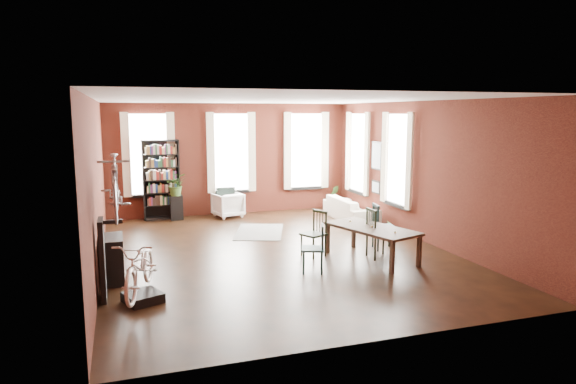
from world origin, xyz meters
name	(u,v)px	position (x,y,z in m)	size (l,w,h in m)	color
room	(278,150)	(0.25, 0.62, 2.14)	(9.00, 9.04, 3.22)	black
dining_table	(371,243)	(1.66, -1.11, 0.33)	(0.89, 1.96, 0.67)	#443529
dining_chair_a	(313,249)	(0.26, -1.50, 0.45)	(0.41, 0.41, 0.89)	#1A3A39
dining_chair_b	(313,234)	(0.65, -0.51, 0.47)	(0.43, 0.43, 0.93)	black
dining_chair_c	(380,233)	(1.90, -1.02, 0.51)	(0.47, 0.47, 1.01)	black
dining_chair_d	(384,227)	(2.30, -0.46, 0.49)	(0.45, 0.45, 0.99)	#173234
bookshelf	(161,180)	(-2.00, 4.30, 1.10)	(1.00, 0.32, 2.20)	black
white_armchair	(228,204)	(-0.21, 4.02, 0.38)	(0.73, 0.69, 0.76)	white
cream_sofa	(351,205)	(2.95, 2.60, 0.41)	(2.08, 0.61, 0.81)	beige
striped_rug	(259,232)	(0.15, 1.91, 0.01)	(1.12, 1.79, 0.01)	black
bike_trainer	(143,297)	(-2.82, -2.11, 0.08)	(0.52, 0.52, 0.15)	black
bike_wall_rack	(102,260)	(-3.40, -1.80, 0.65)	(0.16, 0.60, 1.30)	black
console_table	(112,259)	(-3.28, -0.90, 0.40)	(0.40, 0.80, 0.80)	black
plant_stand	(177,208)	(-1.63, 4.09, 0.34)	(0.34, 0.34, 0.67)	black
plant_by_sofa	(333,203)	(3.12, 4.25, 0.16)	(0.40, 0.72, 0.32)	#315D25
plant_small	(389,235)	(2.93, 0.40, 0.07)	(0.21, 0.40, 0.15)	#2A5923
bicycle_floor	(139,241)	(-2.84, -2.14, 0.98)	(0.58, 0.88, 1.67)	beige
bicycle_hung	(114,165)	(-3.15, -1.80, 2.13)	(0.47, 1.00, 1.66)	#A5A8AD
plant_on_stand	(176,187)	(-1.63, 4.07, 0.92)	(0.57, 0.63, 0.49)	#3A5F26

